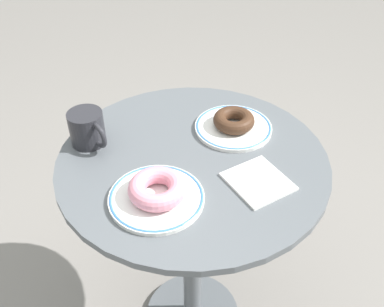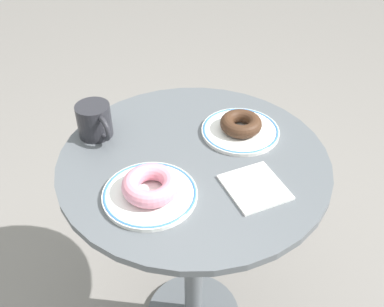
{
  "view_description": "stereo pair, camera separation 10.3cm",
  "coord_description": "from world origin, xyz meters",
  "px_view_note": "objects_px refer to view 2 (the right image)",
  "views": [
    {
      "loc": [
        -0.61,
        -0.55,
        1.39
      ],
      "look_at": [
        -0.02,
        -0.01,
        0.73
      ],
      "focal_mm": 41.78,
      "sensor_mm": 36.0,
      "label": 1
    },
    {
      "loc": [
        -0.53,
        -0.62,
        1.39
      ],
      "look_at": [
        -0.02,
        -0.01,
        0.73
      ],
      "focal_mm": 41.78,
      "sensor_mm": 36.0,
      "label": 2
    }
  ],
  "objects_px": {
    "plate_left": "(150,194)",
    "donut_chocolate": "(241,124)",
    "donut_pink_frosted": "(151,185)",
    "coffee_mug": "(95,121)",
    "paper_napkin": "(255,187)",
    "cafe_table": "(194,215)",
    "plate_right": "(241,131)"
  },
  "relations": [
    {
      "from": "plate_left",
      "to": "donut_chocolate",
      "type": "bearing_deg",
      "value": 6.63
    },
    {
      "from": "donut_pink_frosted",
      "to": "coffee_mug",
      "type": "bearing_deg",
      "value": 84.73
    },
    {
      "from": "plate_left",
      "to": "paper_napkin",
      "type": "height_order",
      "value": "plate_left"
    },
    {
      "from": "cafe_table",
      "to": "donut_pink_frosted",
      "type": "relative_size",
      "value": 5.62
    },
    {
      "from": "plate_right",
      "to": "cafe_table",
      "type": "bearing_deg",
      "value": 179.54
    },
    {
      "from": "coffee_mug",
      "to": "cafe_table",
      "type": "bearing_deg",
      "value": -60.8
    },
    {
      "from": "plate_right",
      "to": "paper_napkin",
      "type": "height_order",
      "value": "plate_right"
    },
    {
      "from": "cafe_table",
      "to": "donut_pink_frosted",
      "type": "bearing_deg",
      "value": -166.05
    },
    {
      "from": "cafe_table",
      "to": "paper_napkin",
      "type": "relative_size",
      "value": 5.29
    },
    {
      "from": "cafe_table",
      "to": "paper_napkin",
      "type": "distance_m",
      "value": 0.27
    },
    {
      "from": "donut_chocolate",
      "to": "coffee_mug",
      "type": "relative_size",
      "value": 0.85
    },
    {
      "from": "donut_pink_frosted",
      "to": "donut_chocolate",
      "type": "relative_size",
      "value": 1.18
    },
    {
      "from": "plate_left",
      "to": "plate_right",
      "type": "xyz_separation_m",
      "value": [
        0.31,
        0.04,
        -0.0
      ]
    },
    {
      "from": "plate_left",
      "to": "plate_right",
      "type": "bearing_deg",
      "value": 6.63
    },
    {
      "from": "plate_left",
      "to": "paper_napkin",
      "type": "bearing_deg",
      "value": -33.99
    },
    {
      "from": "donut_chocolate",
      "to": "plate_left",
      "type": "bearing_deg",
      "value": -173.37
    },
    {
      "from": "donut_pink_frosted",
      "to": "plate_right",
      "type": "bearing_deg",
      "value": 6.77
    },
    {
      "from": "cafe_table",
      "to": "plate_left",
      "type": "relative_size",
      "value": 3.39
    },
    {
      "from": "plate_right",
      "to": "donut_chocolate",
      "type": "relative_size",
      "value": 1.87
    },
    {
      "from": "cafe_table",
      "to": "donut_chocolate",
      "type": "distance_m",
      "value": 0.28
    },
    {
      "from": "plate_right",
      "to": "coffee_mug",
      "type": "bearing_deg",
      "value": 140.99
    },
    {
      "from": "cafe_table",
      "to": "coffee_mug",
      "type": "height_order",
      "value": "coffee_mug"
    },
    {
      "from": "plate_left",
      "to": "paper_napkin",
      "type": "distance_m",
      "value": 0.23
    },
    {
      "from": "cafe_table",
      "to": "paper_napkin",
      "type": "height_order",
      "value": "paper_napkin"
    },
    {
      "from": "cafe_table",
      "to": "coffee_mug",
      "type": "bearing_deg",
      "value": 119.2
    },
    {
      "from": "donut_chocolate",
      "to": "coffee_mug",
      "type": "height_order",
      "value": "coffee_mug"
    },
    {
      "from": "plate_left",
      "to": "plate_right",
      "type": "relative_size",
      "value": 1.04
    },
    {
      "from": "donut_chocolate",
      "to": "cafe_table",
      "type": "bearing_deg",
      "value": 179.54
    },
    {
      "from": "plate_right",
      "to": "coffee_mug",
      "type": "height_order",
      "value": "coffee_mug"
    },
    {
      "from": "paper_napkin",
      "to": "donut_pink_frosted",
      "type": "bearing_deg",
      "value": 145.57
    },
    {
      "from": "plate_left",
      "to": "donut_chocolate",
      "type": "xyz_separation_m",
      "value": [
        0.31,
        0.04,
        0.02
      ]
    },
    {
      "from": "plate_left",
      "to": "cafe_table",
      "type": "bearing_deg",
      "value": 13.51
    }
  ]
}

